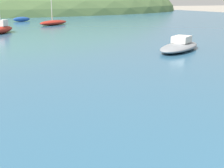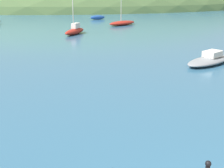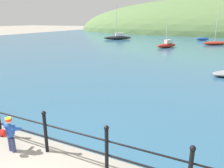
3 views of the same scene
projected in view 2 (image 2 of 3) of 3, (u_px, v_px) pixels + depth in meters
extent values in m
cube|color=#2D5B7A|center=(94.00, 25.00, 35.10)|extent=(80.00, 60.00, 0.10)
ellipsoid|color=#567542|center=(81.00, 6.00, 66.79)|extent=(77.66, 42.71, 18.22)
sphere|color=black|center=(208.00, 164.00, 5.95)|extent=(0.12, 0.12, 0.12)
ellipsoid|color=maroon|center=(122.00, 23.00, 34.57)|extent=(3.69, 3.04, 0.48)
cylinder|color=beige|center=(121.00, 2.00, 33.77)|extent=(0.07, 0.07, 4.00)
ellipsoid|color=gray|center=(209.00, 60.00, 17.74)|extent=(3.91, 3.28, 0.37)
cube|color=silver|center=(213.00, 54.00, 17.81)|extent=(1.30, 1.22, 0.33)
ellipsoid|color=#1E4793|center=(98.00, 17.00, 40.25)|extent=(2.09, 1.12, 0.52)
ellipsoid|color=maroon|center=(75.00, 31.00, 28.24)|extent=(2.30, 3.19, 0.51)
cube|color=silver|center=(76.00, 26.00, 28.31)|extent=(0.84, 1.00, 0.46)
cylinder|color=beige|center=(73.00, 9.00, 27.49)|extent=(0.07, 0.07, 3.52)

